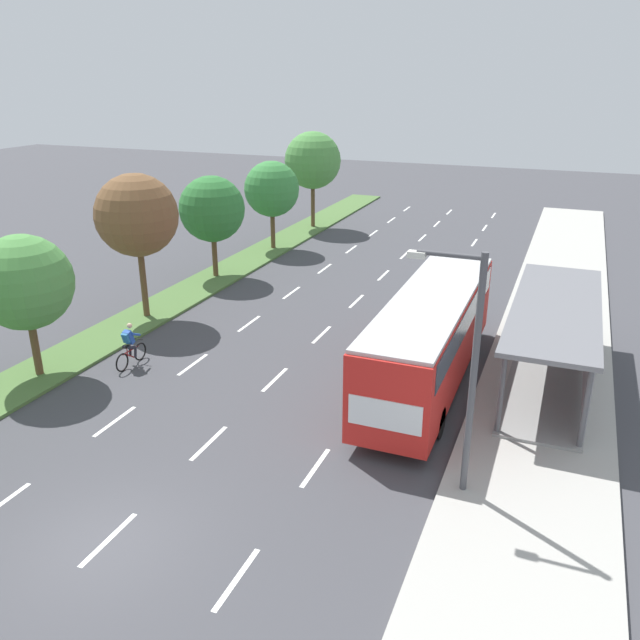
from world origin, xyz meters
TOP-DOWN VIEW (x-y plane):
  - ground_plane at (0.00, 0.00)m, footprint 140.00×140.00m
  - median_strip at (-8.30, 20.00)m, footprint 2.60×52.00m
  - sidewalk_right at (9.25, 20.00)m, footprint 4.50×52.00m
  - lane_divider_left at (-3.50, 18.72)m, footprint 0.14×48.44m
  - lane_divider_center at (0.00, 18.72)m, footprint 0.14×48.44m
  - lane_divider_right at (3.50, 18.72)m, footprint 0.14×48.44m
  - bus_shelter at (9.53, 12.86)m, footprint 2.90×9.87m
  - bus at (5.25, 11.23)m, footprint 2.54×11.29m
  - cyclist at (-5.62, 8.50)m, footprint 0.46×1.82m
  - median_tree_second at (-8.20, 6.47)m, footprint 3.39×3.39m
  - median_tree_third at (-8.20, 13.02)m, footprint 3.60×3.60m
  - median_tree_fourth at (-8.42, 19.57)m, footprint 3.48×3.48m
  - median_tree_fifth at (-8.08, 26.13)m, footprint 3.39×3.39m
  - median_tree_farthest at (-8.06, 32.68)m, footprint 3.93×3.93m
  - streetlight at (7.42, 5.17)m, footprint 1.91×0.24m

SIDE VIEW (x-z plane):
  - ground_plane at x=0.00m, z-range 0.00..0.00m
  - lane_divider_left at x=-3.50m, z-range 0.00..0.01m
  - lane_divider_center at x=0.00m, z-range 0.00..0.01m
  - lane_divider_right at x=3.50m, z-range 0.00..0.01m
  - median_strip at x=-8.30m, z-range 0.00..0.12m
  - sidewalk_right at x=9.25m, z-range 0.00..0.15m
  - cyclist at x=-5.62m, z-range -0.06..1.65m
  - bus_shelter at x=9.53m, z-range 0.44..3.30m
  - bus at x=5.25m, z-range 0.38..3.75m
  - median_tree_second at x=-8.20m, z-range 1.03..6.25m
  - median_tree_fourth at x=-8.42m, z-range 1.07..6.47m
  - median_tree_fifth at x=-8.08m, z-range 1.11..6.51m
  - streetlight at x=7.42m, z-range 0.64..7.14m
  - median_tree_third at x=-8.20m, z-range 1.52..7.94m
  - median_tree_farthest at x=-8.06m, z-range 1.45..8.08m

